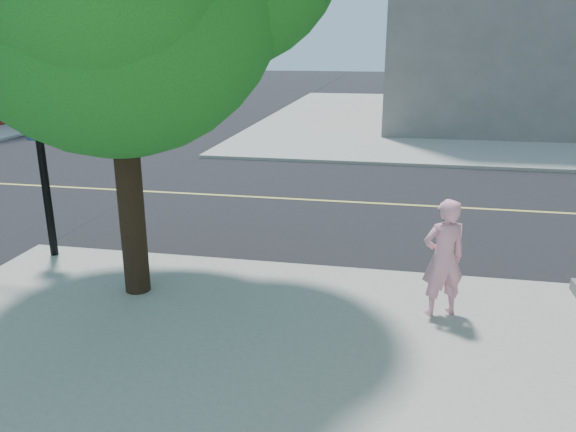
# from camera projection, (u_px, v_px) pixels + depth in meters

# --- Properties ---
(ground) EXTENTS (140.00, 140.00, 0.00)m
(ground) POSITION_uv_depth(u_px,v_px,m) (87.00, 254.00, 10.52)
(ground) COLOR black
(ground) RESTS_ON ground
(road_ew) EXTENTS (140.00, 9.00, 0.01)m
(road_ew) POSITION_uv_depth(u_px,v_px,m) (177.00, 193.00, 14.74)
(road_ew) COLOR black
(road_ew) RESTS_ON ground
(sidewalk_ne) EXTENTS (29.00, 25.00, 0.12)m
(sidewalk_ne) POSITION_uv_depth(u_px,v_px,m) (556.00, 120.00, 28.19)
(sidewalk_ne) COLOR #9B9B8E
(sidewalk_ne) RESTS_ON ground
(man_on_phone) EXTENTS (0.73, 0.61, 1.70)m
(man_on_phone) POSITION_uv_depth(u_px,v_px,m) (443.00, 258.00, 7.71)
(man_on_phone) COLOR #F5A0B6
(man_on_phone) RESTS_ON sidewalk_se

